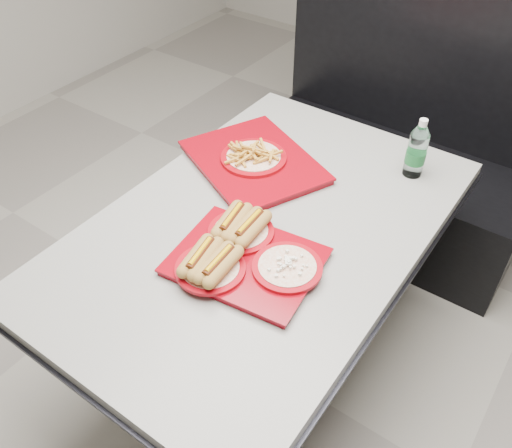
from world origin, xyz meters
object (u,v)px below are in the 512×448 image
Objects in this scene: tray_near at (241,254)px; booth_bench at (394,153)px; tray_far at (254,159)px; diner_table at (262,261)px; water_bottle at (417,151)px.

booth_bench is at bearing 92.07° from tray_near.
diner_table is at bearing -49.10° from tray_far.
water_bottle reaches higher than tray_near.
diner_table is 0.27m from tray_near.
water_bottle is at bearing 30.25° from tray_far.
tray_near is 0.71m from water_bottle.
tray_near is at bearing -75.10° from diner_table.
tray_far is at bearing -149.75° from water_bottle.
tray_far is (-0.20, 0.23, 0.19)m from diner_table.
water_bottle is at bearing 61.88° from diner_table.
water_bottle is (0.27, -0.59, 0.44)m from booth_bench.
booth_bench reaches higher than diner_table.
booth_bench is (0.00, 1.09, -0.18)m from diner_table.
booth_bench reaches higher than water_bottle.
booth_bench is at bearing 76.98° from tray_far.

